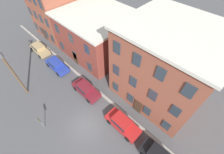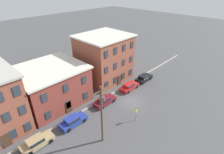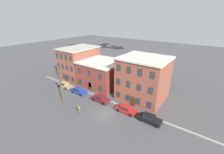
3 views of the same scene
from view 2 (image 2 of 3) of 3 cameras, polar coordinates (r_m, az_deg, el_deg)
ground_plane at (r=33.25m, az=6.42°, el=-8.13°), size 200.00×200.00×0.00m
kerb_strip at (r=35.55m, az=0.72°, el=-5.03°), size 56.00×0.36×0.16m
apartment_midblock at (r=33.56m, az=-19.21°, el=-2.31°), size 11.48×10.64×6.85m
apartment_far at (r=38.95m, az=-2.57°, el=6.40°), size 10.65×9.64×10.03m
car_tan at (r=27.28m, az=-23.38°, el=-18.88°), size 4.40×1.92×1.43m
car_blue at (r=28.81m, az=-12.63°, el=-13.72°), size 4.40×1.92×1.43m
car_maroon at (r=32.22m, az=-2.44°, el=-7.66°), size 4.40×1.92×1.43m
car_red at (r=36.43m, az=5.69°, el=-3.01°), size 4.40×1.92×1.43m
car_black at (r=40.05m, az=10.39°, el=-0.22°), size 4.40×1.92×1.43m
caution_sign at (r=28.48m, az=7.90°, el=-11.43°), size 0.89×0.08×2.46m
utility_pole at (r=22.94m, az=-3.31°, el=-11.46°), size 2.40×0.44×9.05m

